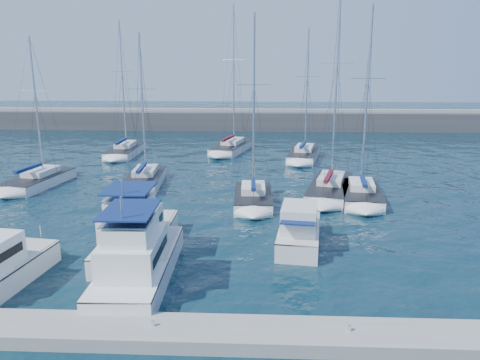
{
  "coord_description": "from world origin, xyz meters",
  "views": [
    {
      "loc": [
        4.36,
        -27.99,
        11.13
      ],
      "look_at": [
        2.89,
        4.19,
        3.0
      ],
      "focal_mm": 35.0,
      "sensor_mm": 36.0,
      "label": 1
    }
  ],
  "objects_px": {
    "motor_yacht_stbd_inner": "(138,262)",
    "sailboat_mid_d": "(330,188)",
    "sailboat_mid_e": "(361,194)",
    "sailboat_mid_c": "(253,198)",
    "sailboat_mid_b": "(145,179)",
    "sailboat_back_c": "(304,155)",
    "motor_yacht_stbd_outer": "(299,231)",
    "sailboat_back_b": "(232,147)",
    "motor_yacht_port_inner": "(136,235)",
    "sailboat_mid_a": "(39,180)",
    "sailboat_back_a": "(125,151)"
  },
  "relations": [
    {
      "from": "motor_yacht_port_inner",
      "to": "sailboat_mid_c",
      "type": "height_order",
      "value": "sailboat_mid_c"
    },
    {
      "from": "sailboat_back_a",
      "to": "motor_yacht_stbd_inner",
      "type": "bearing_deg",
      "value": -72.73
    },
    {
      "from": "sailboat_mid_e",
      "to": "sailboat_back_b",
      "type": "bearing_deg",
      "value": 126.77
    },
    {
      "from": "sailboat_back_c",
      "to": "sailboat_back_b",
      "type": "bearing_deg",
      "value": 165.06
    },
    {
      "from": "sailboat_mid_a",
      "to": "motor_yacht_stbd_inner",
      "type": "bearing_deg",
      "value": -44.15
    },
    {
      "from": "motor_yacht_stbd_inner",
      "to": "sailboat_back_c",
      "type": "xyz_separation_m",
      "value": [
        11.37,
        32.59,
        -0.61
      ]
    },
    {
      "from": "sailboat_mid_d",
      "to": "sailboat_mid_e",
      "type": "xyz_separation_m",
      "value": [
        2.3,
        -1.9,
        0.0
      ]
    },
    {
      "from": "sailboat_back_b",
      "to": "sailboat_back_a",
      "type": "bearing_deg",
      "value": -152.33
    },
    {
      "from": "motor_yacht_stbd_outer",
      "to": "sailboat_mid_d",
      "type": "distance_m",
      "value": 12.65
    },
    {
      "from": "sailboat_mid_c",
      "to": "sailboat_mid_e",
      "type": "height_order",
      "value": "sailboat_mid_e"
    },
    {
      "from": "motor_yacht_port_inner",
      "to": "sailboat_back_a",
      "type": "xyz_separation_m",
      "value": [
        -9.4,
        30.15,
        -0.59
      ]
    },
    {
      "from": "sailboat_mid_c",
      "to": "sailboat_mid_d",
      "type": "bearing_deg",
      "value": 26.17
    },
    {
      "from": "motor_yacht_stbd_inner",
      "to": "sailboat_mid_b",
      "type": "distance_m",
      "value": 20.29
    },
    {
      "from": "motor_yacht_port_inner",
      "to": "sailboat_mid_e",
      "type": "distance_m",
      "value": 19.68
    },
    {
      "from": "motor_yacht_port_inner",
      "to": "sailboat_back_c",
      "type": "bearing_deg",
      "value": 66.73
    },
    {
      "from": "sailboat_mid_d",
      "to": "sailboat_mid_e",
      "type": "height_order",
      "value": "sailboat_mid_d"
    },
    {
      "from": "sailboat_mid_a",
      "to": "sailboat_back_b",
      "type": "relative_size",
      "value": 0.75
    },
    {
      "from": "sailboat_mid_e",
      "to": "sailboat_back_c",
      "type": "xyz_separation_m",
      "value": [
        -3.27,
        16.98,
        -0.02
      ]
    },
    {
      "from": "motor_yacht_port_inner",
      "to": "sailboat_mid_a",
      "type": "height_order",
      "value": "sailboat_mid_a"
    },
    {
      "from": "motor_yacht_stbd_outer",
      "to": "sailboat_back_c",
      "type": "relative_size",
      "value": 0.43
    },
    {
      "from": "motor_yacht_stbd_inner",
      "to": "sailboat_mid_d",
      "type": "xyz_separation_m",
      "value": [
        12.35,
        17.51,
        -0.59
      ]
    },
    {
      "from": "motor_yacht_port_inner",
      "to": "sailboat_mid_b",
      "type": "bearing_deg",
      "value": 102.25
    },
    {
      "from": "sailboat_back_a",
      "to": "sailboat_back_b",
      "type": "height_order",
      "value": "sailboat_back_b"
    },
    {
      "from": "sailboat_mid_d",
      "to": "sailboat_mid_a",
      "type": "bearing_deg",
      "value": -168.76
    },
    {
      "from": "sailboat_mid_a",
      "to": "sailboat_back_a",
      "type": "distance_m",
      "value": 15.41
    },
    {
      "from": "motor_yacht_stbd_outer",
      "to": "sailboat_back_b",
      "type": "height_order",
      "value": "sailboat_back_b"
    },
    {
      "from": "sailboat_mid_c",
      "to": "sailboat_mid_a",
      "type": "bearing_deg",
      "value": 164.88
    },
    {
      "from": "motor_yacht_port_inner",
      "to": "sailboat_mid_d",
      "type": "bearing_deg",
      "value": 45.71
    },
    {
      "from": "sailboat_mid_e",
      "to": "sailboat_back_a",
      "type": "relative_size",
      "value": 0.98
    },
    {
      "from": "sailboat_mid_b",
      "to": "sailboat_mid_c",
      "type": "xyz_separation_m",
      "value": [
        10.22,
        -5.7,
        0.03
      ]
    },
    {
      "from": "sailboat_mid_a",
      "to": "sailboat_back_a",
      "type": "height_order",
      "value": "sailboat_back_a"
    },
    {
      "from": "motor_yacht_port_inner",
      "to": "sailboat_back_b",
      "type": "height_order",
      "value": "sailboat_back_b"
    },
    {
      "from": "sailboat_back_a",
      "to": "sailboat_mid_c",
      "type": "bearing_deg",
      "value": -50.73
    },
    {
      "from": "motor_yacht_port_inner",
      "to": "sailboat_mid_d",
      "type": "height_order",
      "value": "sailboat_mid_d"
    },
    {
      "from": "sailboat_mid_b",
      "to": "sailboat_back_c",
      "type": "distance_m",
      "value": 20.41
    },
    {
      "from": "motor_yacht_port_inner",
      "to": "sailboat_back_a",
      "type": "height_order",
      "value": "sailboat_back_a"
    },
    {
      "from": "sailboat_mid_b",
      "to": "sailboat_back_a",
      "type": "relative_size",
      "value": 0.87
    },
    {
      "from": "sailboat_mid_b",
      "to": "sailboat_back_a",
      "type": "height_order",
      "value": "sailboat_back_a"
    },
    {
      "from": "sailboat_back_c",
      "to": "sailboat_mid_a",
      "type": "bearing_deg",
      "value": -140.45
    },
    {
      "from": "motor_yacht_port_inner",
      "to": "sailboat_mid_c",
      "type": "relative_size",
      "value": 0.57
    },
    {
      "from": "sailboat_mid_e",
      "to": "sailboat_back_a",
      "type": "height_order",
      "value": "sailboat_back_a"
    },
    {
      "from": "motor_yacht_port_inner",
      "to": "sailboat_back_b",
      "type": "xyz_separation_m",
      "value": [
        3.64,
        33.19,
        -0.58
      ]
    },
    {
      "from": "motor_yacht_stbd_inner",
      "to": "motor_yacht_stbd_outer",
      "type": "xyz_separation_m",
      "value": [
        8.71,
        5.39,
        -0.19
      ]
    },
    {
      "from": "motor_yacht_port_inner",
      "to": "sailboat_mid_a",
      "type": "distance_m",
      "value": 20.11
    },
    {
      "from": "sailboat_mid_c",
      "to": "sailboat_mid_d",
      "type": "relative_size",
      "value": 0.85
    },
    {
      "from": "motor_yacht_stbd_inner",
      "to": "motor_yacht_port_inner",
      "type": "bearing_deg",
      "value": 104.65
    },
    {
      "from": "sailboat_back_b",
      "to": "sailboat_mid_e",
      "type": "bearing_deg",
      "value": -45.96
    },
    {
      "from": "sailboat_mid_e",
      "to": "sailboat_mid_b",
      "type": "bearing_deg",
      "value": 175.01
    },
    {
      "from": "motor_yacht_stbd_outer",
      "to": "sailboat_mid_a",
      "type": "relative_size",
      "value": 0.48
    },
    {
      "from": "sailboat_mid_e",
      "to": "sailboat_back_b",
      "type": "xyz_separation_m",
      "value": [
        -12.1,
        21.39,
        0.01
      ]
    }
  ]
}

